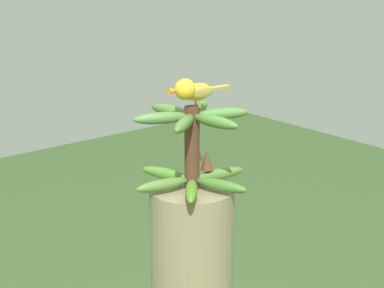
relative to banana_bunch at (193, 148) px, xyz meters
name	(u,v)px	position (x,y,z in m)	size (l,w,h in m)	color
banana_bunch	(193,148)	(0.00, 0.00, 0.00)	(0.34, 0.33, 0.24)	#4C2D1E
perched_bird	(192,91)	(0.01, 0.01, 0.17)	(0.20, 0.06, 0.08)	#C68933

